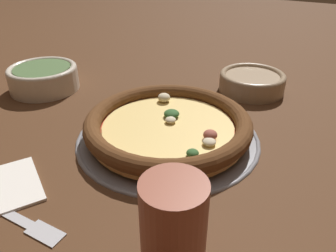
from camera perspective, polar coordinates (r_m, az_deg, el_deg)
ground_plane at (r=0.55m, az=0.00°, el=-2.07°), size 3.00×3.00×0.00m
pizza_tray at (r=0.54m, az=0.00°, el=-1.79°), size 0.30×0.30×0.01m
pizza at (r=0.53m, az=0.03°, el=0.20°), size 0.27×0.27×0.04m
bowl_near at (r=0.73m, az=14.40°, el=7.54°), size 0.14×0.14×0.04m
bowl_far at (r=0.76m, az=-20.87°, el=8.02°), size 0.15×0.15×0.05m
drinking_cup at (r=0.32m, az=0.95°, el=-17.37°), size 0.06×0.06×0.11m
fork at (r=0.45m, az=-25.54°, el=-13.88°), size 0.02×0.18×0.00m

